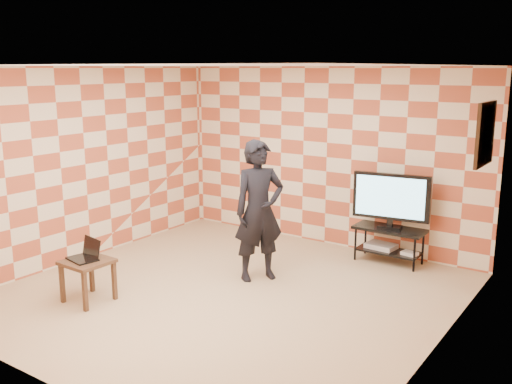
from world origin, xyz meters
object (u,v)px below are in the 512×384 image
(tv_stand, at_px, (389,237))
(person, at_px, (259,211))
(side_table, at_px, (87,267))
(tv, at_px, (391,198))

(tv_stand, relative_size, person, 0.54)
(side_table, distance_m, person, 2.18)
(tv, relative_size, person, 0.58)
(tv_stand, bearing_deg, side_table, -125.93)
(tv, bearing_deg, tv_stand, 82.04)
(tv, distance_m, side_table, 4.08)
(tv, relative_size, side_table, 2.05)
(person, bearing_deg, tv, -2.27)
(tv, bearing_deg, side_table, -125.95)
(tv, height_order, person, person)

